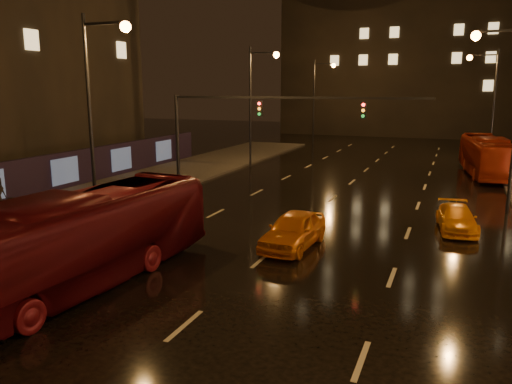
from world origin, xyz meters
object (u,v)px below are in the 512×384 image
(bus_red, at_px, (77,241))
(taxi_near, at_px, (293,230))
(bus_curb, at_px, (486,156))
(pedestrian_b, at_px, (14,218))
(taxi_far, at_px, (457,218))

(bus_red, bearing_deg, taxi_near, 55.84)
(bus_curb, bearing_deg, taxi_near, -117.21)
(taxi_near, height_order, pedestrian_b, pedestrian_b)
(bus_red, bearing_deg, bus_curb, 69.08)
(taxi_near, distance_m, pedestrian_b, 12.26)
(pedestrian_b, bearing_deg, taxi_far, -47.36)
(pedestrian_b, bearing_deg, bus_curb, -21.12)
(bus_red, xyz_separation_m, bus_curb, (13.68, 29.55, -0.12))
(bus_red, relative_size, pedestrian_b, 6.45)
(pedestrian_b, bearing_deg, taxi_near, -56.36)
(taxi_near, bearing_deg, bus_curb, 73.46)
(bus_curb, bearing_deg, bus_red, -121.93)
(bus_curb, relative_size, pedestrian_b, 5.99)
(bus_red, height_order, bus_curb, bus_red)
(bus_curb, relative_size, taxi_near, 2.45)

